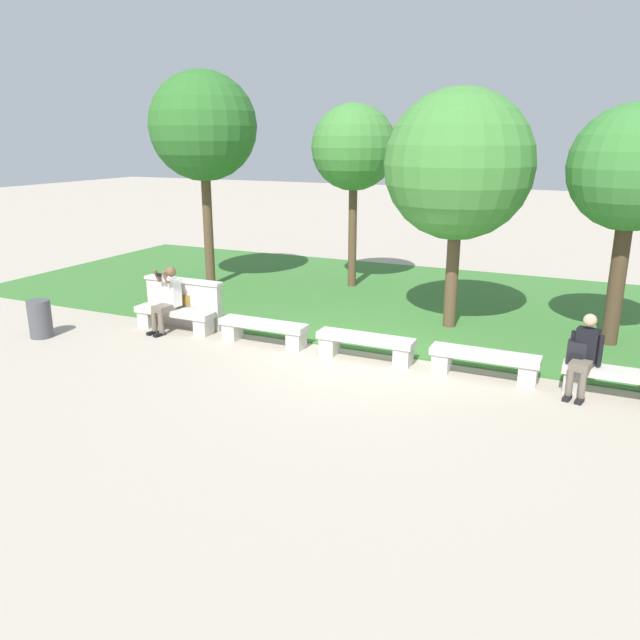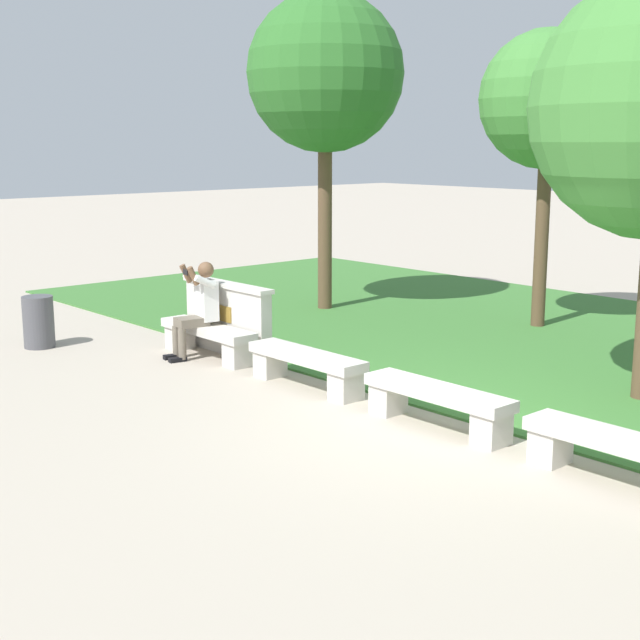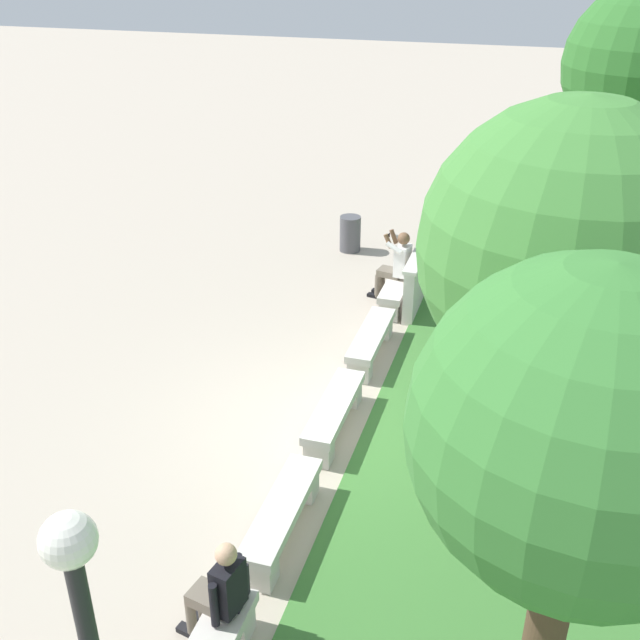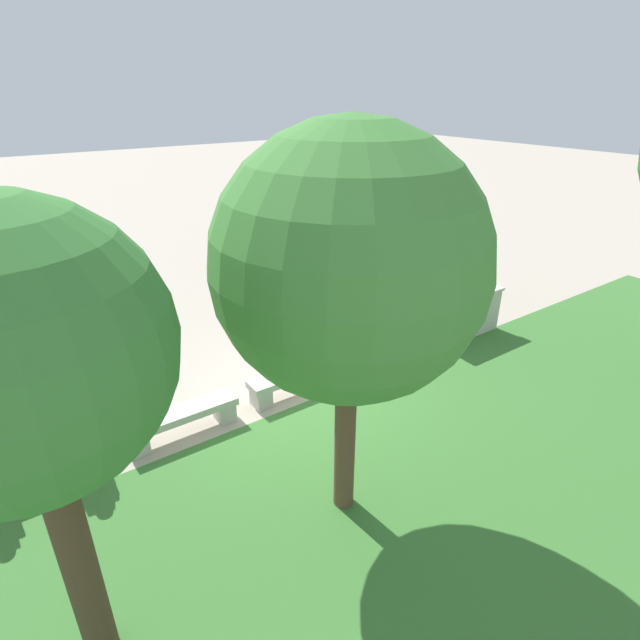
# 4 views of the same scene
# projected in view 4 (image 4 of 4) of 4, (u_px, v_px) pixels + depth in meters

# --- Properties ---
(ground_plane) EXTENTS (80.00, 80.00, 0.00)m
(ground_plane) POSITION_uv_depth(u_px,v_px,m) (296.00, 392.00, 8.91)
(ground_plane) COLOR #B2A593
(grass_strip) EXTENTS (22.09, 8.00, 0.03)m
(grass_strip) POSITION_uv_depth(u_px,v_px,m) (503.00, 568.00, 5.65)
(grass_strip) COLOR #3D7533
(grass_strip) RESTS_ON ground
(bench_main) EXTENTS (1.76, 0.40, 0.45)m
(bench_main) POSITION_uv_depth(u_px,v_px,m) (456.00, 321.00, 10.93)
(bench_main) COLOR beige
(bench_main) RESTS_ON ground
(bench_near) EXTENTS (1.76, 0.40, 0.45)m
(bench_near) POSITION_uv_depth(u_px,v_px,m) (385.00, 346.00, 9.86)
(bench_near) COLOR beige
(bench_near) RESTS_ON ground
(bench_mid) EXTENTS (1.76, 0.40, 0.45)m
(bench_mid) POSITION_uv_depth(u_px,v_px,m) (296.00, 378.00, 8.78)
(bench_mid) COLOR beige
(bench_mid) RESTS_ON ground
(bench_far) EXTENTS (1.76, 0.40, 0.45)m
(bench_far) POSITION_uv_depth(u_px,v_px,m) (182.00, 419.00, 7.71)
(bench_far) COLOR beige
(bench_far) RESTS_ON ground
(bench_end) EXTENTS (1.76, 0.40, 0.45)m
(bench_end) POSITION_uv_depth(u_px,v_px,m) (32.00, 473.00, 6.63)
(bench_end) COLOR beige
(bench_end) RESTS_ON ground
(backrest_wall_with_plaque) EXTENTS (1.83, 0.24, 1.01)m
(backrest_wall_with_plaque) POSITION_uv_depth(u_px,v_px,m) (470.00, 317.00, 10.58)
(backrest_wall_with_plaque) COLOR beige
(backrest_wall_with_plaque) RESTS_ON ground
(person_photographer) EXTENTS (0.52, 0.77, 1.32)m
(person_photographer) POSITION_uv_depth(u_px,v_px,m) (458.00, 300.00, 10.84)
(person_photographer) COLOR black
(person_photographer) RESTS_ON ground
(person_distant) EXTENTS (0.48, 0.72, 1.26)m
(person_distant) POSITION_uv_depth(u_px,v_px,m) (73.00, 432.00, 6.83)
(person_distant) COLOR black
(person_distant) RESTS_ON ground
(backpack) EXTENTS (0.28, 0.24, 0.43)m
(backpack) POSITION_uv_depth(u_px,v_px,m) (83.00, 435.00, 6.84)
(backpack) COLOR black
(backpack) RESTS_ON bench_end
(tree_right_background) EXTENTS (2.91, 2.91, 4.75)m
(tree_right_background) POSITION_uv_depth(u_px,v_px,m) (350.00, 265.00, 5.14)
(tree_right_background) COLOR brown
(tree_right_background) RESTS_ON ground
(tree_far_back) EXTENTS (2.23, 2.23, 4.41)m
(tree_far_back) POSITION_uv_depth(u_px,v_px,m) (18.00, 356.00, 3.47)
(tree_far_back) COLOR #4C3826
(tree_far_back) RESTS_ON ground
(trash_bin) EXTENTS (0.44, 0.44, 0.75)m
(trash_bin) POSITION_uv_depth(u_px,v_px,m) (468.00, 278.00, 13.09)
(trash_bin) COLOR #4C4C51
(trash_bin) RESTS_ON ground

